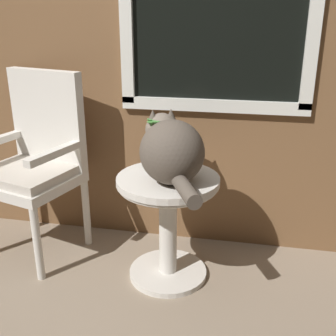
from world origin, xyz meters
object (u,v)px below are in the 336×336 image
at_px(wicker_side_table, 168,211).
at_px(pewter_vase_with_ivy, 153,153).
at_px(cat, 171,150).
at_px(wicker_chair, 36,157).

bearing_deg(wicker_side_table, pewter_vase_with_ivy, 139.10).
bearing_deg(cat, wicker_side_table, 118.32).
bearing_deg(cat, pewter_vase_with_ivy, 133.32).
relative_size(wicker_side_table, cat, 0.92).
height_order(cat, pewter_vase_with_ivy, cat).
xyz_separation_m(wicker_chair, pewter_vase_with_ivy, (0.73, -0.09, 0.10)).
bearing_deg(cat, wicker_chair, 165.92).
height_order(wicker_chair, pewter_vase_with_ivy, wicker_chair).
distance_m(wicker_side_table, wicker_chair, 0.86).
distance_m(wicker_chair, pewter_vase_with_ivy, 0.74).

